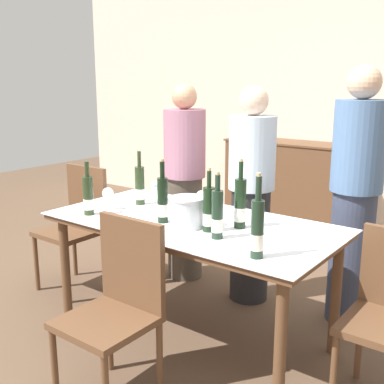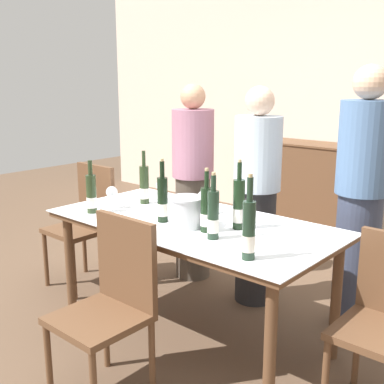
# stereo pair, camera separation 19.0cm
# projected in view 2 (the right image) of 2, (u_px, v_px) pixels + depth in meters

# --- Properties ---
(ground_plane) EXTENTS (12.00, 12.00, 0.00)m
(ground_plane) POSITION_uv_depth(u_px,v_px,m) (192.00, 335.00, 3.09)
(ground_plane) COLOR brown
(back_wall) EXTENTS (8.00, 0.10, 2.80)m
(back_wall) POSITION_uv_depth(u_px,v_px,m) (379.00, 99.00, 4.89)
(back_wall) COLOR beige
(back_wall) RESTS_ON ground_plane
(sideboard_cabinet) EXTENTS (1.44, 0.46, 0.93)m
(sideboard_cabinet) POSITION_uv_depth(u_px,v_px,m) (304.00, 185.00, 5.30)
(sideboard_cabinet) COLOR brown
(sideboard_cabinet) RESTS_ON ground_plane
(dining_table) EXTENTS (1.77, 0.89, 0.76)m
(dining_table) POSITION_uv_depth(u_px,v_px,m) (192.00, 233.00, 2.93)
(dining_table) COLOR brown
(dining_table) RESTS_ON ground_plane
(ice_bucket) EXTENTS (0.21, 0.21, 0.18)m
(ice_bucket) POSITION_uv_depth(u_px,v_px,m) (186.00, 211.00, 2.78)
(ice_bucket) COLOR silver
(ice_bucket) RESTS_ON dining_table
(wine_bottle_0) EXTENTS (0.06, 0.06, 0.37)m
(wine_bottle_0) POSITION_uv_depth(u_px,v_px,m) (144.00, 186.00, 3.30)
(wine_bottle_0) COLOR #28381E
(wine_bottle_0) RESTS_ON dining_table
(wine_bottle_1) EXTENTS (0.06, 0.06, 0.36)m
(wine_bottle_1) POSITION_uv_depth(u_px,v_px,m) (213.00, 216.00, 2.56)
(wine_bottle_1) COLOR #1E3323
(wine_bottle_1) RESTS_ON dining_table
(wine_bottle_2) EXTENTS (0.07, 0.07, 0.34)m
(wine_bottle_2) POSITION_uv_depth(u_px,v_px,m) (91.00, 194.00, 3.07)
(wine_bottle_2) COLOR #28381E
(wine_bottle_2) RESTS_ON dining_table
(wine_bottle_3) EXTENTS (0.06, 0.06, 0.41)m
(wine_bottle_3) POSITION_uv_depth(u_px,v_px,m) (249.00, 230.00, 2.26)
(wine_bottle_3) COLOR #1E3323
(wine_bottle_3) RESTS_ON dining_table
(wine_bottle_4) EXTENTS (0.07, 0.07, 0.36)m
(wine_bottle_4) POSITION_uv_depth(u_px,v_px,m) (206.00, 211.00, 2.68)
(wine_bottle_4) COLOR black
(wine_bottle_4) RESTS_ON dining_table
(wine_bottle_5) EXTENTS (0.07, 0.07, 0.40)m
(wine_bottle_5) POSITION_uv_depth(u_px,v_px,m) (239.00, 205.00, 2.73)
(wine_bottle_5) COLOR black
(wine_bottle_5) RESTS_ON dining_table
(wine_bottle_6) EXTENTS (0.06, 0.06, 0.38)m
(wine_bottle_6) POSITION_uv_depth(u_px,v_px,m) (163.00, 200.00, 2.87)
(wine_bottle_6) COLOR black
(wine_bottle_6) RESTS_ON dining_table
(wine_glass_0) EXTENTS (0.08, 0.08, 0.15)m
(wine_glass_0) POSITION_uv_depth(u_px,v_px,m) (161.00, 186.00, 3.39)
(wine_glass_0) COLOR white
(wine_glass_0) RESTS_ON dining_table
(wine_glass_1) EXTENTS (0.07, 0.07, 0.15)m
(wine_glass_1) POSITION_uv_depth(u_px,v_px,m) (203.00, 197.00, 3.04)
(wine_glass_1) COLOR white
(wine_glass_1) RESTS_ON dining_table
(wine_glass_2) EXTENTS (0.08, 0.08, 0.15)m
(wine_glass_2) POSITION_uv_depth(u_px,v_px,m) (112.00, 193.00, 3.18)
(wine_glass_2) COLOR white
(wine_glass_2) RESTS_ON dining_table
(chair_left_end) EXTENTS (0.42, 0.42, 0.94)m
(chair_left_end) POSITION_uv_depth(u_px,v_px,m) (87.00, 217.00, 3.78)
(chair_left_end) COLOR brown
(chair_left_end) RESTS_ON ground_plane
(chair_near_front) EXTENTS (0.42, 0.42, 0.92)m
(chair_near_front) POSITION_uv_depth(u_px,v_px,m) (112.00, 297.00, 2.45)
(chair_near_front) COLOR brown
(chair_near_front) RESTS_ON ground_plane
(person_host) EXTENTS (0.33, 0.33, 1.57)m
(person_host) POSITION_uv_depth(u_px,v_px,m) (193.00, 184.00, 3.85)
(person_host) COLOR #51473D
(person_host) RESTS_ON ground_plane
(person_guest_left) EXTENTS (0.33, 0.33, 1.56)m
(person_guest_left) POSITION_uv_depth(u_px,v_px,m) (257.00, 198.00, 3.41)
(person_guest_left) COLOR #262628
(person_guest_left) RESTS_ON ground_plane
(person_guest_right) EXTENTS (0.33, 0.33, 1.69)m
(person_guest_right) POSITION_uv_depth(u_px,v_px,m) (361.00, 201.00, 3.03)
(person_guest_right) COLOR #383F56
(person_guest_right) RESTS_ON ground_plane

